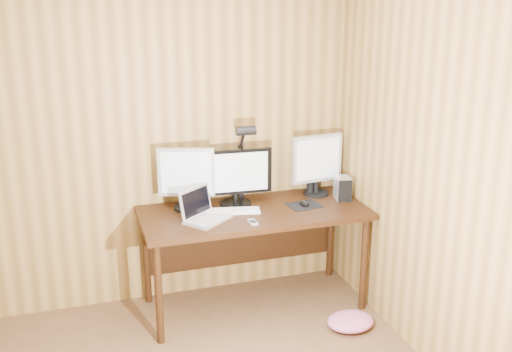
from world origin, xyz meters
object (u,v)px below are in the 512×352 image
monitor_right (317,163)px  mouse (304,203)px  laptop (203,212)px  monitor_left (186,177)px  speaker (310,186)px  desk (251,223)px  hard_drive (343,188)px  keyboard (232,211)px  monitor_center (235,177)px  desk_lamp (243,151)px  phone (253,222)px

monitor_right → mouse: size_ratio=4.33×
mouse → laptop: bearing=-177.0°
monitor_left → speaker: bearing=18.9°
desk → hard_drive: bearing=-3.0°
keyboard → monitor_center: bearing=76.7°
monitor_center → desk_lamp: (0.08, 0.08, 0.17)m
laptop → speaker: (0.90, 0.27, 0.01)m
mouse → monitor_right: bearing=48.2°
monitor_right → monitor_left: bearing=173.6°
monitor_left → keyboard: monitor_left is taller
monitor_left → monitor_right: monitor_right is taller
mouse → speaker: (0.13, 0.22, 0.04)m
keyboard → hard_drive: bearing=13.4°
monitor_center → phone: monitor_center is taller
monitor_left → speaker: 0.98m
desk → phone: phone is taller
phone → desk: bearing=75.0°
monitor_right → keyboard: monitor_right is taller
phone → desk_lamp: 0.59m
desk → monitor_center: (-0.09, 0.08, 0.34)m
monitor_right → speaker: (-0.04, 0.01, -0.19)m
keyboard → desk_lamp: desk_lamp is taller
keyboard → speaker: size_ratio=3.16×
monitor_left → desk_lamp: bearing=23.9°
monitor_left → desk_lamp: 0.46m
monitor_center → monitor_right: 0.65m
monitor_center → keyboard: 0.25m
laptop → speaker: 0.94m
mouse → hard_drive: (0.33, 0.05, 0.06)m
monitor_left → keyboard: bearing=-11.6°
desk → mouse: bearing=-13.0°
monitor_left → laptop: (0.06, -0.24, -0.19)m
desk → keyboard: keyboard is taller
mouse → phone: mouse is taller
phone → monitor_right: bearing=33.2°
monitor_center → desk_lamp: size_ratio=0.86×
monitor_right → speaker: 0.19m
monitor_left → monitor_right: bearing=18.0°
monitor_left → monitor_right: (1.00, 0.02, 0.01)m
keyboard → laptop: bearing=-148.9°
laptop → keyboard: (0.23, 0.08, -0.04)m
monitor_left → phone: monitor_left is taller
monitor_right → phone: (-0.64, -0.42, -0.24)m
keyboard → desk_lamp: 0.45m
mouse → hard_drive: 0.34m
monitor_right → phone: 0.80m
desk → laptop: (-0.39, -0.14, 0.18)m
phone → hard_drive: bearing=18.5°
monitor_left → hard_drive: size_ratio=2.60×
monitor_center → speaker: 0.63m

